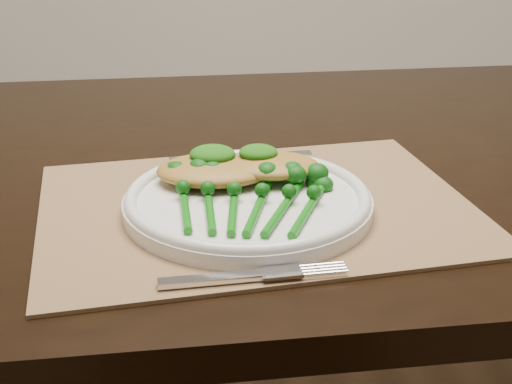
{
  "coord_description": "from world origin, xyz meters",
  "views": [
    {
      "loc": [
        -0.1,
        -1.0,
        1.1
      ],
      "look_at": [
        -0.11,
        -0.27,
        0.78
      ],
      "focal_mm": 50.0,
      "sensor_mm": 36.0,
      "label": 1
    }
  ],
  "objects_px": {
    "dining_table": "(254,368)",
    "chicken_fillet_left": "(215,170)",
    "dinner_plate": "(248,200)",
    "broccolini_bundle": "(246,205)",
    "placemat": "(257,207)"
  },
  "relations": [
    {
      "from": "dining_table",
      "to": "placemat",
      "type": "bearing_deg",
      "value": -96.53
    },
    {
      "from": "dinner_plate",
      "to": "dining_table",
      "type": "bearing_deg",
      "value": 88.5
    },
    {
      "from": "placemat",
      "to": "broccolini_bundle",
      "type": "relative_size",
      "value": 2.57
    },
    {
      "from": "dinner_plate",
      "to": "chicken_fillet_left",
      "type": "relative_size",
      "value": 2.01
    },
    {
      "from": "dinner_plate",
      "to": "chicken_fillet_left",
      "type": "distance_m",
      "value": 0.06
    },
    {
      "from": "dining_table",
      "to": "broccolini_bundle",
      "type": "bearing_deg",
      "value": -99.54
    },
    {
      "from": "dining_table",
      "to": "dinner_plate",
      "type": "bearing_deg",
      "value": -99.42
    },
    {
      "from": "placemat",
      "to": "broccolini_bundle",
      "type": "bearing_deg",
      "value": -116.25
    },
    {
      "from": "dining_table",
      "to": "chicken_fillet_left",
      "type": "distance_m",
      "value": 0.44
    },
    {
      "from": "placemat",
      "to": "broccolini_bundle",
      "type": "distance_m",
      "value": 0.06
    },
    {
      "from": "chicken_fillet_left",
      "to": "dining_table",
      "type": "bearing_deg",
      "value": 69.29
    },
    {
      "from": "placemat",
      "to": "dining_table",
      "type": "bearing_deg",
      "value": 78.31
    },
    {
      "from": "dinner_plate",
      "to": "broccolini_bundle",
      "type": "relative_size",
      "value": 1.47
    },
    {
      "from": "dining_table",
      "to": "chicken_fillet_left",
      "type": "relative_size",
      "value": 12.08
    },
    {
      "from": "dinner_plate",
      "to": "placemat",
      "type": "bearing_deg",
      "value": 56.7
    }
  ]
}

